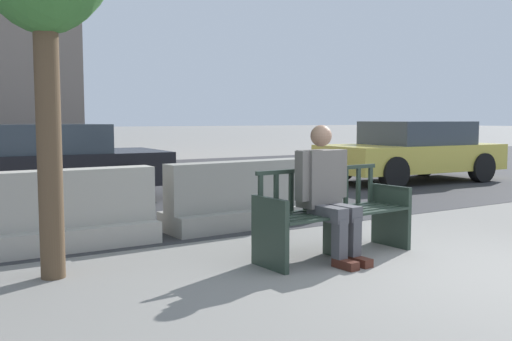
% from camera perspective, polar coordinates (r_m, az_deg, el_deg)
% --- Properties ---
extents(ground_plane, '(200.00, 200.00, 0.00)m').
position_cam_1_polar(ground_plane, '(5.41, 22.80, -9.93)').
color(ground_plane, gray).
extents(street_asphalt, '(120.00, 12.00, 0.01)m').
position_cam_1_polar(street_asphalt, '(12.53, -11.65, -1.21)').
color(street_asphalt, '#333335').
rests_on(street_asphalt, ground).
extents(street_bench, '(1.72, 0.63, 0.88)m').
position_cam_1_polar(street_bench, '(5.77, 7.77, -4.62)').
color(street_bench, '#28382D').
rests_on(street_bench, ground).
extents(seated_person, '(0.59, 0.74, 1.31)m').
position_cam_1_polar(seated_person, '(5.58, 7.03, -1.90)').
color(seated_person, '#66605B').
rests_on(seated_person, ground).
extents(jersey_barrier_centre, '(2.03, 0.77, 0.84)m').
position_cam_1_polar(jersey_barrier_centre, '(7.28, -1.63, -2.98)').
color(jersey_barrier_centre, gray).
rests_on(jersey_barrier_centre, ground).
extents(jersey_barrier_left, '(2.00, 0.69, 0.84)m').
position_cam_1_polar(jersey_barrier_left, '(6.40, -18.89, -4.39)').
color(jersey_barrier_left, '#ADA89E').
rests_on(jersey_barrier_left, ground).
extents(car_taxi_near, '(4.13, 2.11, 1.32)m').
position_cam_1_polar(car_taxi_near, '(12.99, 15.37, 1.89)').
color(car_taxi_near, '#DBC64C').
rests_on(car_taxi_near, ground).
extents(car_sedan_far, '(4.82, 2.13, 1.29)m').
position_cam_1_polar(car_sedan_far, '(10.04, -22.40, 0.70)').
color(car_sedan_far, black).
rests_on(car_sedan_far, ground).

